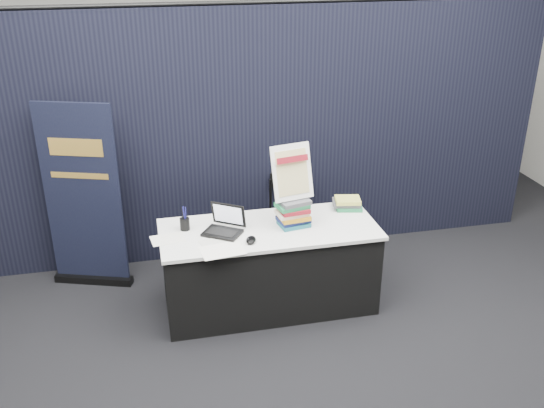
{
  "coord_description": "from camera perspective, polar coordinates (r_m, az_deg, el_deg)",
  "views": [
    {
      "loc": [
        -0.95,
        -3.82,
        3.0
      ],
      "look_at": [
        0.02,
        0.55,
        0.96
      ],
      "focal_mm": 40.0,
      "sensor_mm": 36.0,
      "label": 1
    }
  ],
  "objects": [
    {
      "name": "brochure_mid",
      "position": [
        4.67,
        -4.7,
        -4.38
      ],
      "size": [
        0.36,
        0.27,
        0.0
      ],
      "primitive_type": "cube",
      "rotation": [
        0.0,
        0.0,
        0.12
      ],
      "color": "white",
      "rests_on": "display_table"
    },
    {
      "name": "pullup_banner",
      "position": [
        5.59,
        -17.25,
        -0.33
      ],
      "size": [
        0.72,
        0.33,
        1.71
      ],
      "rotation": [
        0.0,
        0.0,
        -0.33
      ],
      "color": "black",
      "rests_on": "floor"
    },
    {
      "name": "drape_partition",
      "position": [
        5.79,
        -2.52,
        6.32
      ],
      "size": [
        6.0,
        0.08,
        2.4
      ],
      "primitive_type": "cube",
      "color": "black",
      "rests_on": "floor"
    },
    {
      "name": "brochure_right",
      "position": [
        4.79,
        -4.92,
        -3.64
      ],
      "size": [
        0.33,
        0.27,
        0.0
      ],
      "primitive_type": "cube",
      "rotation": [
        0.0,
        0.0,
        0.26
      ],
      "color": "silver",
      "rests_on": "display_table"
    },
    {
      "name": "mouse",
      "position": [
        4.77,
        -1.99,
        -3.4
      ],
      "size": [
        0.11,
        0.14,
        0.04
      ],
      "primitive_type": "ellipsoid",
      "rotation": [
        0.0,
        0.0,
        -0.32
      ],
      "color": "black",
      "rests_on": "display_table"
    },
    {
      "name": "info_sign",
      "position": [
        4.89,
        1.9,
        2.96
      ],
      "size": [
        0.36,
        0.2,
        0.47
      ],
      "rotation": [
        0.0,
        0.0,
        0.2
      ],
      "color": "black",
      "rests_on": "book_stack_tall"
    },
    {
      "name": "book_stack_tall",
      "position": [
        5.0,
        1.93,
        -0.8
      ],
      "size": [
        0.27,
        0.22,
        0.23
      ],
      "rotation": [
        0.0,
        0.0,
        0.13
      ],
      "color": "#1D626F",
      "rests_on": "display_table"
    },
    {
      "name": "wall_back",
      "position": [
        7.97,
        -5.79,
        15.32
      ],
      "size": [
        8.0,
        0.02,
        3.5
      ],
      "primitive_type": "cube",
      "color": "beige",
      "rests_on": "floor"
    },
    {
      "name": "stacking_chair",
      "position": [
        5.88,
        1.89,
        -1.06
      ],
      "size": [
        0.5,
        0.51,
        0.84
      ],
      "rotation": [
        0.0,
        0.0,
        -0.4
      ],
      "color": "black",
      "rests_on": "floor"
    },
    {
      "name": "display_table",
      "position": [
        5.18,
        -0.27,
        -5.96
      ],
      "size": [
        1.8,
        0.75,
        0.75
      ],
      "color": "black",
      "rests_on": "floor"
    },
    {
      "name": "floor",
      "position": [
        4.95,
        1.14,
        -12.88
      ],
      "size": [
        8.0,
        8.0,
        0.0
      ],
      "primitive_type": "plane",
      "color": "black",
      "rests_on": "ground"
    },
    {
      "name": "laptop",
      "position": [
        4.93,
        -4.79,
        -2.08
      ],
      "size": [
        0.36,
        0.38,
        0.23
      ],
      "rotation": [
        0.0,
        0.0,
        -0.59
      ],
      "color": "black",
      "rests_on": "display_table"
    },
    {
      "name": "pen_cup",
      "position": [
        5.0,
        -8.21,
        -1.87
      ],
      "size": [
        0.08,
        0.08,
        0.1
      ],
      "primitive_type": "cylinder",
      "rotation": [
        0.0,
        0.0,
        -0.04
      ],
      "color": "black",
      "rests_on": "display_table"
    },
    {
      "name": "brochure_left",
      "position": [
        4.9,
        -9.78,
        -3.26
      ],
      "size": [
        0.29,
        0.22,
        0.0
      ],
      "primitive_type": "cube",
      "rotation": [
        0.0,
        0.0,
        0.14
      ],
      "color": "white",
      "rests_on": "display_table"
    },
    {
      "name": "book_stack_short",
      "position": [
        5.37,
        7.15,
        0.08
      ],
      "size": [
        0.27,
        0.22,
        0.1
      ],
      "rotation": [
        0.0,
        0.0,
        -0.2
      ],
      "color": "#207947",
      "rests_on": "display_table"
    }
  ]
}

